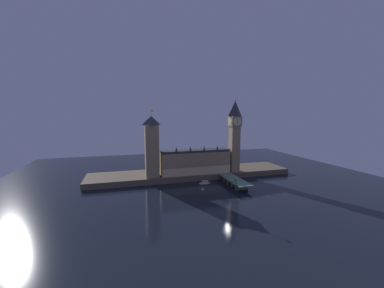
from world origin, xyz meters
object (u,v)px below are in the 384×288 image
object	(u,v)px
street_lamp_near	(236,179)
street_lamp_far	(223,172)
street_lamp_mid	(241,174)
clock_tower	(235,134)
victoria_tower	(152,146)
pedestrian_far_rail	(223,175)
car_northbound_trail	(236,181)
pedestrian_near_rail	(236,183)
boat_upstream	(205,183)

from	to	relation	value
street_lamp_near	street_lamp_far	bearing A→B (deg)	90.00
street_lamp_mid	clock_tower	bearing A→B (deg)	76.39
victoria_tower	street_lamp_near	xyz separation A→B (m)	(69.03, -47.75, -26.10)
street_lamp_near	street_lamp_far	xyz separation A→B (m)	(0.00, 29.44, -0.61)
clock_tower	pedestrian_far_rail	size ratio (longest dim) A/B	43.52
clock_tower	street_lamp_far	xyz separation A→B (m)	(-20.49, -16.59, -37.69)
car_northbound_trail	street_lamp_mid	world-z (taller)	street_lamp_mid
victoria_tower	street_lamp_mid	xyz separation A→B (m)	(81.93, -33.03, -26.06)
pedestrian_far_rail	street_lamp_mid	xyz separation A→B (m)	(12.51, -14.08, 3.51)
street_lamp_far	street_lamp_near	bearing A→B (deg)	-90.00
pedestrian_near_rail	pedestrian_far_rail	world-z (taller)	pedestrian_far_rail
street_lamp_far	boat_upstream	size ratio (longest dim) A/B	0.51
victoria_tower	street_lamp_near	distance (m)	87.89
pedestrian_far_rail	boat_upstream	world-z (taller)	pedestrian_far_rail
pedestrian_near_rail	victoria_tower	bearing A→B (deg)	145.22
victoria_tower	boat_upstream	size ratio (longest dim) A/B	5.66
street_lamp_far	pedestrian_far_rail	bearing A→B (deg)	-57.93
street_lamp_mid	boat_upstream	world-z (taller)	street_lamp_mid
pedestrian_near_rail	street_lamp_far	bearing A→B (deg)	90.77
clock_tower	boat_upstream	size ratio (longest dim) A/B	6.63
car_northbound_trail	pedestrian_far_rail	distance (m)	21.95
pedestrian_far_rail	street_lamp_far	size ratio (longest dim) A/B	0.30
street_lamp_near	boat_upstream	xyz separation A→B (m)	(-20.52, 25.57, -9.14)
pedestrian_near_rail	street_lamp_mid	xyz separation A→B (m)	(12.51, 15.19, 3.60)
victoria_tower	street_lamp_mid	bearing A→B (deg)	-21.95
clock_tower	street_lamp_mid	distance (m)	49.09
car_northbound_trail	pedestrian_near_rail	size ratio (longest dim) A/B	2.85
victoria_tower	street_lamp_far	size ratio (longest dim) A/B	11.00
street_lamp_near	street_lamp_mid	world-z (taller)	street_lamp_mid
street_lamp_far	boat_upstream	world-z (taller)	street_lamp_far
pedestrian_near_rail	clock_tower	bearing A→B (deg)	66.64
street_lamp_far	pedestrian_near_rail	bearing A→B (deg)	-89.23
clock_tower	pedestrian_near_rail	size ratio (longest dim) A/B	48.01
street_lamp_near	clock_tower	bearing A→B (deg)	66.01
victoria_tower	boat_upstream	xyz separation A→B (m)	(48.50, -22.17, -35.24)
car_northbound_trail	boat_upstream	size ratio (longest dim) A/B	0.39
pedestrian_near_rail	street_lamp_far	world-z (taller)	street_lamp_far
pedestrian_near_rail	car_northbound_trail	bearing A→B (deg)	68.11
street_lamp_mid	boat_upstream	xyz separation A→B (m)	(-33.43, 10.85, -9.18)
street_lamp_mid	pedestrian_far_rail	bearing A→B (deg)	131.62
clock_tower	victoria_tower	distance (m)	90.20
victoria_tower	car_northbound_trail	distance (m)	88.27
clock_tower	car_northbound_trail	size ratio (longest dim) A/B	16.83
boat_upstream	clock_tower	bearing A→B (deg)	26.51
clock_tower	street_lamp_near	world-z (taller)	clock_tower
street_lamp_near	street_lamp_far	size ratio (longest dim) A/B	1.16
clock_tower	street_lamp_far	size ratio (longest dim) A/B	12.89
clock_tower	car_northbound_trail	bearing A→B (deg)	-113.65
boat_upstream	car_northbound_trail	bearing A→B (deg)	-37.70
pedestrian_near_rail	pedestrian_far_rail	bearing A→B (deg)	90.00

